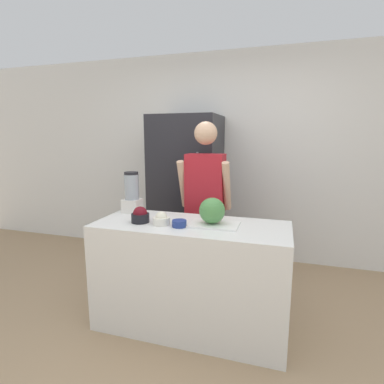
{
  "coord_description": "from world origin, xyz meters",
  "views": [
    {
      "loc": [
        0.68,
        -1.87,
        1.55
      ],
      "look_at": [
        0.0,
        0.35,
        1.13
      ],
      "focal_mm": 28.0,
      "sensor_mm": 36.0,
      "label": 1
    }
  ],
  "objects_px": {
    "bowl_cherries": "(140,216)",
    "bowl_small_blue": "(179,224)",
    "bowl_cream": "(161,219)",
    "blender": "(132,194)",
    "watermelon": "(212,211)",
    "refrigerator": "(187,191)",
    "person": "(205,206)"
  },
  "relations": [
    {
      "from": "person",
      "to": "bowl_cherries",
      "type": "xyz_separation_m",
      "value": [
        -0.36,
        -0.71,
        0.05
      ]
    },
    {
      "from": "bowl_small_blue",
      "to": "bowl_cream",
      "type": "bearing_deg",
      "value": 173.41
    },
    {
      "from": "refrigerator",
      "to": "person",
      "type": "relative_size",
      "value": 1.06
    },
    {
      "from": "person",
      "to": "watermelon",
      "type": "distance_m",
      "value": 0.66
    },
    {
      "from": "watermelon",
      "to": "bowl_small_blue",
      "type": "relative_size",
      "value": 1.81
    },
    {
      "from": "watermelon",
      "to": "bowl_cream",
      "type": "relative_size",
      "value": 1.49
    },
    {
      "from": "watermelon",
      "to": "refrigerator",
      "type": "bearing_deg",
      "value": 116.08
    },
    {
      "from": "refrigerator",
      "to": "bowl_cherries",
      "type": "relative_size",
      "value": 12.57
    },
    {
      "from": "refrigerator",
      "to": "bowl_cream",
      "type": "bearing_deg",
      "value": -80.52
    },
    {
      "from": "refrigerator",
      "to": "watermelon",
      "type": "height_order",
      "value": "refrigerator"
    },
    {
      "from": "bowl_cream",
      "to": "bowl_small_blue",
      "type": "height_order",
      "value": "bowl_cream"
    },
    {
      "from": "watermelon",
      "to": "bowl_cherries",
      "type": "distance_m",
      "value": 0.58
    },
    {
      "from": "bowl_cherries",
      "to": "bowl_cream",
      "type": "bearing_deg",
      "value": -2.84
    },
    {
      "from": "person",
      "to": "bowl_cream",
      "type": "height_order",
      "value": "person"
    },
    {
      "from": "bowl_cream",
      "to": "watermelon",
      "type": "bearing_deg",
      "value": 14.94
    },
    {
      "from": "refrigerator",
      "to": "blender",
      "type": "xyz_separation_m",
      "value": [
        -0.19,
        -1.05,
        0.15
      ]
    },
    {
      "from": "person",
      "to": "blender",
      "type": "relative_size",
      "value": 4.62
    },
    {
      "from": "bowl_cherries",
      "to": "bowl_small_blue",
      "type": "bearing_deg",
      "value": -4.55
    },
    {
      "from": "watermelon",
      "to": "blender",
      "type": "height_order",
      "value": "blender"
    },
    {
      "from": "bowl_cream",
      "to": "bowl_small_blue",
      "type": "xyz_separation_m",
      "value": [
        0.15,
        -0.02,
        -0.02
      ]
    },
    {
      "from": "person",
      "to": "bowl_small_blue",
      "type": "height_order",
      "value": "person"
    },
    {
      "from": "person",
      "to": "blender",
      "type": "height_order",
      "value": "person"
    },
    {
      "from": "refrigerator",
      "to": "bowl_cherries",
      "type": "xyz_separation_m",
      "value": [
        0.04,
        -1.33,
        0.03
      ]
    },
    {
      "from": "bowl_small_blue",
      "to": "blender",
      "type": "distance_m",
      "value": 0.66
    },
    {
      "from": "refrigerator",
      "to": "bowl_cream",
      "type": "distance_m",
      "value": 1.36
    },
    {
      "from": "bowl_small_blue",
      "to": "refrigerator",
      "type": "bearing_deg",
      "value": 105.57
    },
    {
      "from": "bowl_cream",
      "to": "blender",
      "type": "bearing_deg",
      "value": 144.25
    },
    {
      "from": "watermelon",
      "to": "blender",
      "type": "relative_size",
      "value": 0.55
    },
    {
      "from": "refrigerator",
      "to": "bowl_cream",
      "type": "relative_size",
      "value": 13.35
    },
    {
      "from": "bowl_cherries",
      "to": "bowl_small_blue",
      "type": "xyz_separation_m",
      "value": [
        0.34,
        -0.03,
        -0.03
      ]
    },
    {
      "from": "person",
      "to": "bowl_small_blue",
      "type": "distance_m",
      "value": 0.73
    },
    {
      "from": "person",
      "to": "bowl_cream",
      "type": "bearing_deg",
      "value": -103.32
    }
  ]
}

